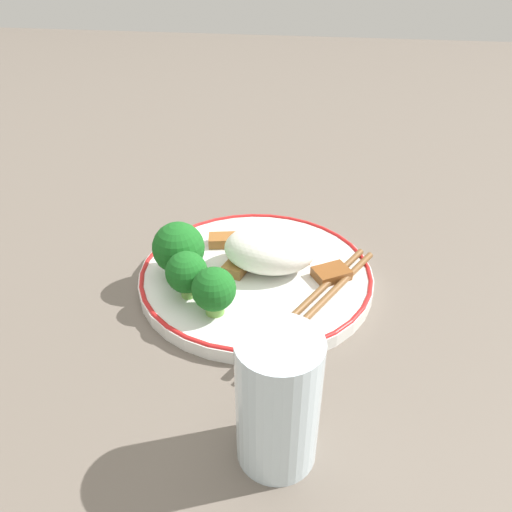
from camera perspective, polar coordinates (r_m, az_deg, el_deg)
The scene contains 12 objects.
ground_plane at distance 0.57m, azimuth -0.00°, elevation -2.94°, with size 3.00×3.00×0.00m, color #665B51.
plate at distance 0.56m, azimuth -0.00°, elevation -2.17°, with size 0.26×0.26×0.02m.
rice_mound at distance 0.55m, azimuth 1.57°, elevation 0.78°, with size 0.10×0.07×0.05m.
broccoli_back_left at distance 0.54m, azimuth -8.85°, elevation 0.89°, with size 0.06×0.06×0.06m.
broccoli_back_center at distance 0.51m, azimuth -7.94°, elevation -1.92°, with size 0.04×0.04×0.05m.
broccoli_back_right at distance 0.49m, azimuth -4.84°, elevation -3.90°, with size 0.04×0.04×0.05m.
meat_near_front at distance 0.58m, azimuth 4.97°, elevation 0.02°, with size 0.03×0.02×0.01m.
meat_near_left at distance 0.55m, azimuth 8.59°, elevation -2.20°, with size 0.05×0.04×0.01m.
meat_near_right at distance 0.56m, azimuth -2.06°, elevation -1.11°, with size 0.03×0.04×0.01m.
meat_near_back at distance 0.60m, azimuth -3.71°, elevation 1.81°, with size 0.04×0.03×0.01m.
chopsticks at distance 0.51m, azimuth 6.93°, elevation -5.09°, with size 0.12×0.20×0.01m.
drinking_glass at distance 0.37m, azimuth 2.52°, elevation -16.25°, with size 0.06×0.06×0.11m.
Camera 1 is at (0.07, -0.45, 0.34)m, focal length 35.00 mm.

